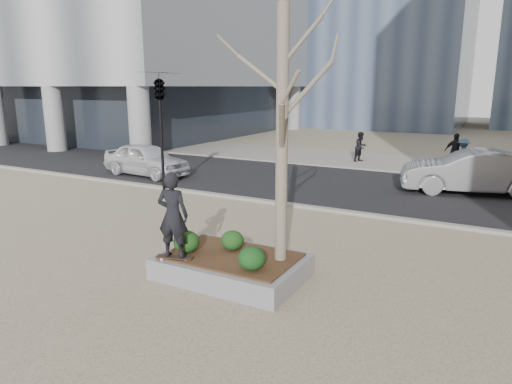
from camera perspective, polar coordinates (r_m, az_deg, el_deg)
The scene contains 17 objects.
ground at distance 10.48m, azimuth -7.75°, elevation -9.37°, with size 120.00×120.00×0.00m, color tan.
street at distance 19.11m, azimuth 10.19°, elevation 0.85°, with size 60.00×8.00×0.02m, color black.
far_sidewalk at distance 25.75m, azimuth 15.17°, elevation 3.73°, with size 60.00×6.00×0.02m, color gray.
planter at distance 9.87m, azimuth -3.03°, elevation -9.29°, with size 3.00×2.00×0.45m, color gray.
planter_mulch at distance 9.78m, azimuth -3.05°, elevation -7.97°, with size 2.70×1.70×0.04m, color #382314.
sycamore_tree at distance 8.92m, azimuth 3.32°, elevation 11.84°, with size 2.80×2.80×6.60m, color gray, non-canonical shape.
shrub_left at distance 9.95m, azimuth -8.68°, elevation -6.15°, with size 0.56×0.56×0.48m, color #173510.
shrub_middle at distance 10.01m, azimuth -2.97°, elevation -6.05°, with size 0.50×0.50×0.43m, color #123913.
shrub_right at distance 8.95m, azimuth -0.54°, elevation -8.28°, with size 0.54×0.54×0.46m, color #113513.
skateboard at distance 9.74m, azimuth -10.13°, elevation -8.16°, with size 0.78×0.20×0.07m, color black, non-canonical shape.
skateboarder at distance 9.44m, azimuth -10.35°, elevation -2.88°, with size 0.65×0.43×1.79m, color black.
police_car at distance 21.35m, azimuth -13.58°, elevation 4.00°, with size 1.74×4.31×1.47m, color silver.
car_silver at distance 19.00m, azimuth 25.34°, elevation 2.30°, with size 1.75×5.03×1.66m, color gray.
pedestrian_a at distance 25.30m, azimuth 12.97°, elevation 5.54°, with size 0.77×0.60×1.59m, color black.
pedestrian_b at distance 23.98m, azimuth 24.43°, elevation 4.28°, with size 1.01×0.58×1.57m, color #435D79.
pedestrian_c at distance 24.12m, azimuth 23.67°, elevation 4.64°, with size 1.04×0.43×1.77m, color black.
traffic_light_near at distance 17.59m, azimuth -11.74°, elevation 7.14°, with size 0.60×2.48×4.50m, color black, non-canonical shape.
Camera 1 is at (5.81, -7.77, 3.97)m, focal length 32.00 mm.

